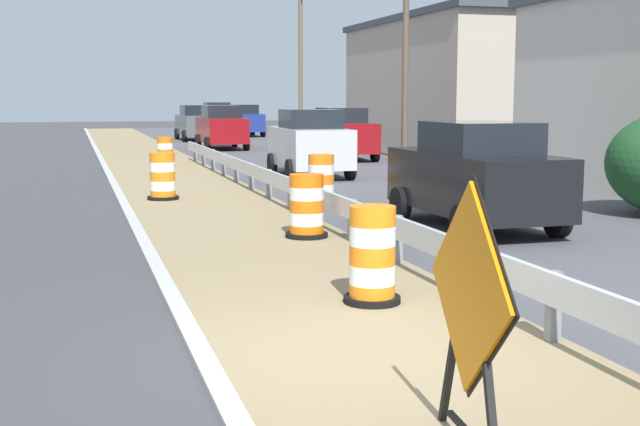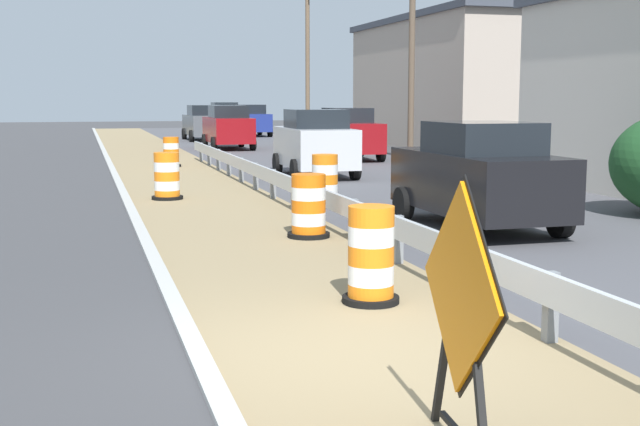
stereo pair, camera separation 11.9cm
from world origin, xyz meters
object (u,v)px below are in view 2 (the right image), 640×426
object	(u,v)px
traffic_barrel_close	(309,209)
traffic_barrel_far	(167,178)
traffic_barrel_mid	(325,181)
car_lead_far_lane	(205,123)
car_mid_far_lane	(348,134)
car_lead_near_lane	(315,143)
car_trailing_near_lane	(225,116)
car_distant_a	(251,120)
car_distant_b	(478,175)
utility_pole_mid	(412,36)
warning_sign_diamond	(460,301)
traffic_barrel_nearest	(371,259)
utility_pole_far	(308,58)
car_trailing_far_lane	(228,127)
traffic_barrel_farther	(171,153)

from	to	relation	value
traffic_barrel_close	traffic_barrel_far	xyz separation A→B (m)	(-1.79, 6.11, 0.01)
traffic_barrel_mid	car_lead_far_lane	size ratio (longest dim) A/B	0.24
car_mid_far_lane	car_lead_near_lane	bearing A→B (deg)	-23.84
traffic_barrel_mid	car_trailing_near_lane	xyz separation A→B (m)	(4.97, 43.04, 0.53)
car_lead_far_lane	car_distant_a	xyz separation A→B (m)	(3.54, 4.51, -0.01)
car_mid_far_lane	car_distant_b	bearing A→B (deg)	-7.90
traffic_barrel_far	utility_pole_mid	world-z (taller)	utility_pole_mid
warning_sign_diamond	car_lead_far_lane	world-z (taller)	car_lead_far_lane
traffic_barrel_nearest	traffic_barrel_close	world-z (taller)	traffic_barrel_nearest
traffic_barrel_far	car_distant_a	bearing A→B (deg)	75.21
car_mid_far_lane	utility_pole_far	xyz separation A→B (m)	(2.38, 14.75, 3.59)
car_trailing_far_lane	car_distant_b	xyz separation A→B (m)	(0.28, -25.02, -0.04)
car_distant_a	utility_pole_far	bearing A→B (deg)	17.50
car_lead_far_lane	car_trailing_far_lane	world-z (taller)	car_trailing_far_lane
traffic_barrel_far	car_lead_far_lane	xyz separation A→B (m)	(4.83, 27.22, 0.49)
traffic_barrel_mid	car_trailing_far_lane	bearing A→B (deg)	86.19
car_lead_far_lane	car_distant_a	world-z (taller)	car_lead_far_lane
car_lead_near_lane	car_trailing_near_lane	bearing A→B (deg)	-3.37
car_mid_far_lane	traffic_barrel_mid	bearing A→B (deg)	-17.93
car_distant_a	car_distant_b	xyz separation A→B (m)	(-3.37, -37.74, -0.00)
traffic_barrel_nearest	car_trailing_far_lane	bearing A→B (deg)	83.36
car_lead_far_lane	traffic_barrel_farther	bearing A→B (deg)	167.32
utility_pole_mid	utility_pole_far	distance (m)	15.22
traffic_barrel_farther	car_trailing_near_lane	xyz separation A→B (m)	(7.24, 31.86, 0.56)
traffic_barrel_mid	car_trailing_far_lane	size ratio (longest dim) A/B	0.25
car_distant_b	traffic_barrel_farther	bearing A→B (deg)	14.32
traffic_barrel_close	utility_pole_far	xyz separation A→B (m)	(8.66, 31.91, 4.10)
traffic_barrel_mid	car_distant_a	xyz separation A→B (m)	(5.03, 33.52, 0.47)
traffic_barrel_farther	car_distant_a	size ratio (longest dim) A/B	0.25
car_lead_near_lane	car_mid_far_lane	world-z (taller)	car_lead_near_lane
traffic_barrel_mid	car_mid_far_lane	size ratio (longest dim) A/B	0.26
car_trailing_near_lane	car_lead_far_lane	world-z (taller)	car_trailing_near_lane
car_lead_far_lane	utility_pole_far	size ratio (longest dim) A/B	0.51
car_trailing_near_lane	car_mid_far_lane	bearing A→B (deg)	0.42
car_trailing_near_lane	car_trailing_far_lane	size ratio (longest dim) A/B	1.06
warning_sign_diamond	traffic_barrel_mid	distance (m)	13.31
car_lead_near_lane	traffic_barrel_mid	bearing A→B (deg)	168.24
warning_sign_diamond	car_distant_a	xyz separation A→B (m)	(7.91, 46.51, -0.06)
utility_pole_mid	car_trailing_near_lane	bearing A→B (deg)	94.01
utility_pole_mid	warning_sign_diamond	bearing A→B (deg)	-111.53
traffic_barrel_far	car_lead_near_lane	distance (m)	6.74
car_distant_b	utility_pole_mid	world-z (taller)	utility_pole_mid
car_lead_far_lane	car_trailing_far_lane	bearing A→B (deg)	178.50
car_distant_b	traffic_barrel_mid	bearing A→B (deg)	21.50
warning_sign_diamond	car_lead_near_lane	world-z (taller)	car_lead_near_lane
traffic_barrel_close	car_distant_a	world-z (taller)	car_distant_a
traffic_barrel_close	car_trailing_near_lane	size ratio (longest dim) A/B	0.23
traffic_barrel_far	utility_pole_mid	xyz separation A→B (m)	(10.47, 10.58, 4.21)
traffic_barrel_mid	car_distant_b	world-z (taller)	car_distant_b
car_trailing_far_lane	utility_pole_far	bearing A→B (deg)	-39.92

